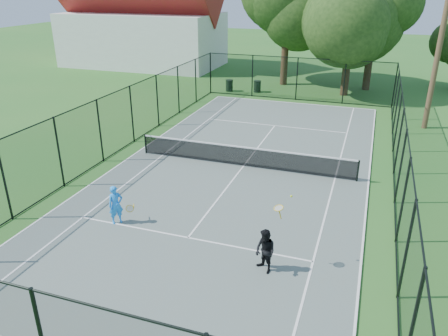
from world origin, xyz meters
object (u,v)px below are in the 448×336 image
(trash_bin_left, at_px, (229,85))
(player_blue, at_px, (116,205))
(tennis_net, at_px, (244,156))
(trash_bin_right, at_px, (257,86))
(player_black, at_px, (265,251))
(utility_pole, at_px, (438,53))

(trash_bin_left, relative_size, player_blue, 0.63)
(tennis_net, relative_size, trash_bin_right, 11.57)
(trash_bin_right, distance_m, player_black, 22.54)
(player_blue, xyz_separation_m, player_black, (5.56, -1.03, -0.01))
(utility_pole, xyz_separation_m, player_blue, (-10.99, -15.28, -3.51))
(utility_pole, bearing_deg, player_black, -108.42)
(trash_bin_right, height_order, player_black, player_black)
(trash_bin_left, xyz_separation_m, player_blue, (2.60, -20.27, 0.31))
(tennis_net, height_order, utility_pole, utility_pole)
(player_black, bearing_deg, player_blue, 169.55)
(tennis_net, xyz_separation_m, trash_bin_right, (-3.23, 14.40, -0.14))
(trash_bin_left, bearing_deg, player_blue, -82.69)
(trash_bin_right, distance_m, player_blue, 20.69)
(trash_bin_right, bearing_deg, tennis_net, -77.37)
(utility_pole, distance_m, player_black, 17.55)
(trash_bin_right, height_order, utility_pole, utility_pole)
(tennis_net, xyz_separation_m, player_black, (2.82, -7.31, 0.16))
(player_blue, distance_m, player_black, 5.66)
(trash_bin_left, xyz_separation_m, utility_pole, (13.59, -4.98, 3.82))
(trash_bin_right, bearing_deg, player_black, -74.42)
(trash_bin_right, bearing_deg, trash_bin_left, -168.87)
(trash_bin_left, distance_m, player_blue, 20.44)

